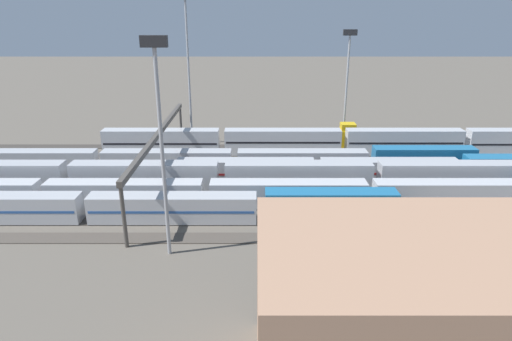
{
  "coord_description": "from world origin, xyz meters",
  "views": [
    {
      "loc": [
        0.59,
        71.4,
        28.17
      ],
      "look_at": [
        0.61,
        1.38,
        2.5
      ],
      "focal_mm": 31.65,
      "sensor_mm": 36.0,
      "label": 1
    }
  ],
  "objects_px": {
    "train_on_track_5": "(222,178)",
    "train_on_track_6": "(279,193)",
    "signal_gantry": "(159,137)",
    "train_on_track_1": "(343,142)",
    "train_on_track_4": "(376,170)",
    "train_on_track_7": "(157,207)",
    "light_mast_0": "(188,53)",
    "light_mast_2": "(348,71)",
    "maintenance_shed": "(511,322)",
    "light_mast_1": "(160,122)",
    "train_on_track_3": "(222,161)",
    "train_on_track_0": "(360,137)"
  },
  "relations": [
    {
      "from": "train_on_track_3",
      "to": "light_mast_2",
      "type": "xyz_separation_m",
      "value": [
        -25.0,
        -18.32,
        13.34
      ]
    },
    {
      "from": "train_on_track_7",
      "to": "light_mast_0",
      "type": "bearing_deg",
      "value": -89.71
    },
    {
      "from": "train_on_track_0",
      "to": "signal_gantry",
      "type": "distance_m",
      "value": 43.26
    },
    {
      "from": "train_on_track_5",
      "to": "train_on_track_6",
      "type": "bearing_deg",
      "value": 150.34
    },
    {
      "from": "train_on_track_5",
      "to": "train_on_track_1",
      "type": "bearing_deg",
      "value": -138.75
    },
    {
      "from": "train_on_track_4",
      "to": "train_on_track_7",
      "type": "bearing_deg",
      "value": 23.87
    },
    {
      "from": "train_on_track_4",
      "to": "signal_gantry",
      "type": "relative_size",
      "value": 1.48
    },
    {
      "from": "train_on_track_7",
      "to": "maintenance_shed",
      "type": "height_order",
      "value": "maintenance_shed"
    },
    {
      "from": "train_on_track_6",
      "to": "train_on_track_3",
      "type": "height_order",
      "value": "same"
    },
    {
      "from": "train_on_track_5",
      "to": "signal_gantry",
      "type": "xyz_separation_m",
      "value": [
        10.61,
        -5.0,
        5.18
      ]
    },
    {
      "from": "train_on_track_5",
      "to": "train_on_track_1",
      "type": "height_order",
      "value": "same"
    },
    {
      "from": "light_mast_1",
      "to": "signal_gantry",
      "type": "height_order",
      "value": "light_mast_1"
    },
    {
      "from": "train_on_track_1",
      "to": "signal_gantry",
      "type": "relative_size",
      "value": 2.12
    },
    {
      "from": "train_on_track_5",
      "to": "light_mast_1",
      "type": "height_order",
      "value": "light_mast_1"
    },
    {
      "from": "train_on_track_7",
      "to": "light_mast_0",
      "type": "distance_m",
      "value": 41.08
    },
    {
      "from": "train_on_track_3",
      "to": "light_mast_0",
      "type": "xyz_separation_m",
      "value": [
        7.81,
        -17.36,
        17.14
      ]
    },
    {
      "from": "train_on_track_1",
      "to": "train_on_track_0",
      "type": "bearing_deg",
      "value": -132.13
    },
    {
      "from": "train_on_track_3",
      "to": "maintenance_shed",
      "type": "distance_m",
      "value": 55.37
    },
    {
      "from": "train_on_track_3",
      "to": "light_mast_2",
      "type": "distance_m",
      "value": 33.74
    },
    {
      "from": "train_on_track_6",
      "to": "train_on_track_1",
      "type": "distance_m",
      "value": 28.67
    },
    {
      "from": "train_on_track_5",
      "to": "train_on_track_3",
      "type": "xyz_separation_m",
      "value": [
        0.61,
        -10.0,
        -0.57
      ]
    },
    {
      "from": "light_mast_2",
      "to": "train_on_track_5",
      "type": "bearing_deg",
      "value": 49.27
    },
    {
      "from": "train_on_track_5",
      "to": "train_on_track_4",
      "type": "relative_size",
      "value": 1.44
    },
    {
      "from": "light_mast_0",
      "to": "maintenance_shed",
      "type": "relative_size",
      "value": 0.83
    },
    {
      "from": "train_on_track_4",
      "to": "light_mast_2",
      "type": "distance_m",
      "value": 26.88
    },
    {
      "from": "train_on_track_5",
      "to": "train_on_track_4",
      "type": "bearing_deg",
      "value": -168.98
    },
    {
      "from": "light_mast_2",
      "to": "train_on_track_3",
      "type": "bearing_deg",
      "value": 36.24
    },
    {
      "from": "train_on_track_4",
      "to": "train_on_track_5",
      "type": "bearing_deg",
      "value": 11.02
    },
    {
      "from": "light_mast_1",
      "to": "light_mast_2",
      "type": "relative_size",
      "value": 1.07
    },
    {
      "from": "light_mast_2",
      "to": "maintenance_shed",
      "type": "xyz_separation_m",
      "value": [
        0.41,
        67.73,
        -8.86
      ]
    },
    {
      "from": "train_on_track_5",
      "to": "train_on_track_6",
      "type": "distance_m",
      "value": 10.12
    },
    {
      "from": "train_on_track_0",
      "to": "train_on_track_4",
      "type": "height_order",
      "value": "train_on_track_0"
    },
    {
      "from": "train_on_track_7",
      "to": "train_on_track_6",
      "type": "height_order",
      "value": "same"
    },
    {
      "from": "light_mast_2",
      "to": "maintenance_shed",
      "type": "bearing_deg",
      "value": 89.65
    },
    {
      "from": "light_mast_0",
      "to": "maintenance_shed",
      "type": "xyz_separation_m",
      "value": [
        -32.4,
        66.76,
        -12.67
      ]
    },
    {
      "from": "train_on_track_3",
      "to": "train_on_track_4",
      "type": "xyz_separation_m",
      "value": [
        -26.28,
        5.0,
        0.04
      ]
    },
    {
      "from": "train_on_track_7",
      "to": "train_on_track_0",
      "type": "height_order",
      "value": "train_on_track_0"
    },
    {
      "from": "train_on_track_7",
      "to": "train_on_track_4",
      "type": "distance_m",
      "value": 37.07
    },
    {
      "from": "train_on_track_6",
      "to": "signal_gantry",
      "type": "relative_size",
      "value": 2.55
    },
    {
      "from": "train_on_track_0",
      "to": "train_on_track_1",
      "type": "xyz_separation_m",
      "value": [
        4.52,
        5.0,
        0.47
      ]
    },
    {
      "from": "train_on_track_5",
      "to": "train_on_track_7",
      "type": "height_order",
      "value": "train_on_track_5"
    },
    {
      "from": "light_mast_1",
      "to": "train_on_track_3",
      "type": "bearing_deg",
      "value": -98.76
    },
    {
      "from": "train_on_track_4",
      "to": "maintenance_shed",
      "type": "bearing_deg",
      "value": 87.82
    },
    {
      "from": "train_on_track_1",
      "to": "maintenance_shed",
      "type": "relative_size",
      "value": 2.59
    },
    {
      "from": "train_on_track_5",
      "to": "light_mast_2",
      "type": "bearing_deg",
      "value": -130.73
    },
    {
      "from": "train_on_track_1",
      "to": "signal_gantry",
      "type": "distance_m",
      "value": 37.0
    },
    {
      "from": "train_on_track_1",
      "to": "train_on_track_4",
      "type": "relative_size",
      "value": 1.44
    },
    {
      "from": "light_mast_0",
      "to": "light_mast_2",
      "type": "relative_size",
      "value": 1.29
    },
    {
      "from": "train_on_track_4",
      "to": "light_mast_0",
      "type": "height_order",
      "value": "light_mast_0"
    },
    {
      "from": "signal_gantry",
      "to": "train_on_track_6",
      "type": "bearing_deg",
      "value": 152.72
    }
  ]
}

